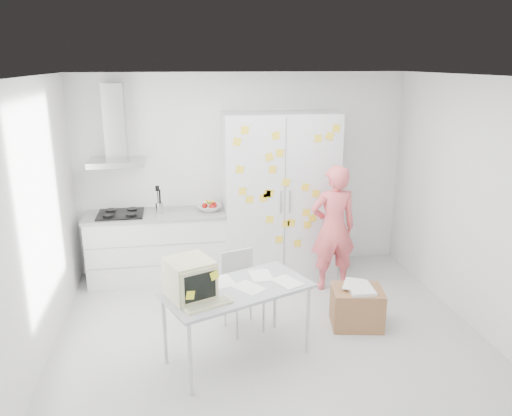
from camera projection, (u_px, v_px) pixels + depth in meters
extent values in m
cube|color=silver|center=(269.00, 336.00, 5.38)|extent=(4.50, 4.00, 0.02)
cube|color=white|center=(243.00, 173.00, 6.88)|extent=(4.50, 0.02, 2.70)
cube|color=white|center=(34.00, 227.00, 4.64)|extent=(0.02, 4.00, 2.70)
cube|color=white|center=(476.00, 205.00, 5.34)|extent=(0.02, 4.00, 2.70)
cube|color=white|center=(272.00, 76.00, 4.61)|extent=(4.50, 4.00, 0.02)
cube|color=white|center=(158.00, 247.00, 6.67)|extent=(1.80, 0.60, 0.88)
cube|color=gray|center=(157.00, 245.00, 6.35)|extent=(1.76, 0.01, 0.01)
cube|color=gray|center=(158.00, 266.00, 6.43)|extent=(1.76, 0.01, 0.01)
cube|color=#9E9E99|center=(156.00, 214.00, 6.54)|extent=(1.84, 0.63, 0.04)
cube|color=black|center=(121.00, 214.00, 6.47)|extent=(0.58, 0.50, 0.03)
cylinder|color=black|center=(108.00, 215.00, 6.32)|extent=(0.14, 0.14, 0.02)
cylinder|color=black|center=(131.00, 214.00, 6.37)|extent=(0.14, 0.14, 0.02)
cylinder|color=black|center=(110.00, 210.00, 6.55)|extent=(0.14, 0.14, 0.02)
cylinder|color=black|center=(132.00, 209.00, 6.59)|extent=(0.14, 0.14, 0.02)
cylinder|color=silver|center=(160.00, 208.00, 6.53)|extent=(0.10, 0.10, 0.14)
cylinder|color=black|center=(158.00, 200.00, 6.50)|extent=(0.01, 0.01, 0.30)
cylinder|color=black|center=(160.00, 201.00, 6.49)|extent=(0.01, 0.01, 0.30)
cylinder|color=black|center=(160.00, 200.00, 6.52)|extent=(0.01, 0.01, 0.30)
cube|color=black|center=(157.00, 188.00, 6.46)|extent=(0.05, 0.01, 0.07)
imported|color=white|center=(209.00, 208.00, 6.63)|extent=(0.31, 0.31, 0.08)
sphere|color=#B2140F|center=(205.00, 206.00, 6.64)|extent=(0.08, 0.08, 0.08)
sphere|color=#B2140F|center=(212.00, 207.00, 6.58)|extent=(0.08, 0.08, 0.08)
sphere|color=#B2140F|center=(214.00, 205.00, 6.68)|extent=(0.08, 0.08, 0.08)
cylinder|color=yellow|center=(207.00, 202.00, 6.63)|extent=(0.09, 0.17, 0.10)
cylinder|color=yellow|center=(209.00, 202.00, 6.63)|extent=(0.04, 0.17, 0.10)
cylinder|color=yellow|center=(211.00, 202.00, 6.64)|extent=(0.08, 0.17, 0.10)
cube|color=silver|center=(117.00, 162.00, 6.32)|extent=(0.70, 0.48, 0.07)
cube|color=silver|center=(115.00, 122.00, 6.29)|extent=(0.26, 0.24, 0.95)
cube|color=silver|center=(280.00, 195.00, 6.72)|extent=(1.50, 0.65, 2.20)
cube|color=slate|center=(285.00, 202.00, 6.41)|extent=(0.01, 0.01, 2.16)
cube|color=silver|center=(280.00, 202.00, 6.39)|extent=(0.02, 0.02, 0.30)
cube|color=silver|center=(290.00, 202.00, 6.41)|extent=(0.02, 0.02, 0.30)
cube|color=yellow|center=(318.00, 138.00, 6.24)|extent=(0.10, 0.00, 0.10)
cube|color=yellow|center=(330.00, 136.00, 6.26)|extent=(0.12, 0.00, 0.12)
cube|color=yellow|center=(335.00, 203.00, 6.52)|extent=(0.12, 0.00, 0.12)
cube|color=yellow|center=(267.00, 194.00, 6.34)|extent=(0.10, 0.00, 0.10)
cube|color=yellow|center=(286.00, 182.00, 6.33)|extent=(0.12, 0.00, 0.12)
cube|color=yellow|center=(313.00, 218.00, 6.53)|extent=(0.12, 0.00, 0.12)
cube|color=yellow|center=(270.00, 220.00, 6.44)|extent=(0.10, 0.00, 0.10)
cube|color=yellow|center=(276.00, 136.00, 6.14)|extent=(0.12, 0.00, 0.12)
cube|color=yellow|center=(291.00, 223.00, 6.50)|extent=(0.12, 0.00, 0.12)
cube|color=yellow|center=(316.00, 193.00, 6.44)|extent=(0.12, 0.00, 0.12)
cube|color=yellow|center=(306.00, 212.00, 6.50)|extent=(0.10, 0.00, 0.10)
cube|color=yellow|center=(269.00, 157.00, 6.21)|extent=(0.12, 0.00, 0.12)
cube|color=yellow|center=(250.00, 200.00, 6.32)|extent=(0.10, 0.00, 0.10)
cube|color=yellow|center=(242.00, 191.00, 6.27)|extent=(0.10, 0.00, 0.10)
cube|color=yellow|center=(237.00, 142.00, 6.09)|extent=(0.11, 0.00, 0.11)
cube|color=yellow|center=(279.00, 239.00, 6.54)|extent=(0.10, 0.00, 0.10)
cube|color=yellow|center=(270.00, 193.00, 6.34)|extent=(0.11, 0.00, 0.11)
cube|color=yellow|center=(324.00, 236.00, 6.63)|extent=(0.11, 0.00, 0.11)
cube|color=yellow|center=(336.00, 128.00, 6.24)|extent=(0.10, 0.00, 0.10)
cube|color=yellow|center=(273.00, 170.00, 6.26)|extent=(0.10, 0.00, 0.10)
cube|color=yellow|center=(263.00, 198.00, 6.34)|extent=(0.11, 0.00, 0.11)
cube|color=yellow|center=(297.00, 243.00, 6.60)|extent=(0.10, 0.00, 0.10)
cube|color=yellow|center=(245.00, 130.00, 6.06)|extent=(0.10, 0.00, 0.10)
cube|color=yellow|center=(240.00, 170.00, 6.19)|extent=(0.12, 0.00, 0.12)
cube|color=yellow|center=(307.00, 225.00, 6.55)|extent=(0.11, 0.00, 0.11)
cube|color=yellow|center=(280.00, 153.00, 6.21)|extent=(0.11, 0.00, 0.11)
cube|color=yellow|center=(305.00, 187.00, 6.40)|extent=(0.11, 0.00, 0.11)
cube|color=yellow|center=(286.00, 224.00, 6.49)|extent=(0.11, 0.00, 0.11)
imported|color=#F55F66|center=(333.00, 228.00, 6.28)|extent=(0.61, 0.41, 1.63)
cube|color=#B0B3BB|center=(237.00, 289.00, 4.76)|extent=(1.56, 1.19, 0.03)
cylinder|color=silver|center=(190.00, 359.00, 4.31)|extent=(0.05, 0.05, 0.72)
cylinder|color=silver|center=(308.00, 320.00, 4.96)|extent=(0.05, 0.05, 0.72)
cylinder|color=silver|center=(165.00, 330.00, 4.78)|extent=(0.05, 0.05, 0.72)
cylinder|color=silver|center=(275.00, 297.00, 5.43)|extent=(0.05, 0.05, 0.72)
cube|color=beige|center=(190.00, 278.00, 4.54)|extent=(0.51, 0.52, 0.36)
cube|color=beige|center=(200.00, 287.00, 4.37)|extent=(0.34, 0.16, 0.32)
cube|color=black|center=(200.00, 287.00, 4.36)|extent=(0.28, 0.12, 0.25)
cube|color=#FBFF2E|center=(190.00, 295.00, 4.32)|extent=(0.09, 0.04, 0.09)
cube|color=#FBFF2E|center=(215.00, 275.00, 4.41)|extent=(0.09, 0.04, 0.09)
cube|color=beige|center=(208.00, 305.00, 4.41)|extent=(0.46, 0.31, 0.03)
cube|color=#9C9A7D|center=(208.00, 303.00, 4.40)|extent=(0.41, 0.26, 0.01)
cube|color=white|center=(249.00, 287.00, 4.77)|extent=(0.35, 0.36, 0.00)
cube|color=white|center=(261.00, 275.00, 5.03)|extent=(0.22, 0.31, 0.00)
cube|color=white|center=(287.00, 282.00, 4.88)|extent=(0.33, 0.36, 0.00)
cube|color=white|center=(222.00, 281.00, 4.90)|extent=(0.28, 0.34, 0.00)
cube|color=#BBBBB9|center=(244.00, 294.00, 5.38)|extent=(0.49, 0.49, 0.04)
cube|color=#BBBBB9|center=(237.00, 268.00, 5.47)|extent=(0.36, 0.14, 0.43)
cylinder|color=#B7B6BB|center=(237.00, 322.00, 5.24)|extent=(0.03, 0.03, 0.40)
cylinder|color=#B7B6BB|center=(264.00, 316.00, 5.38)|extent=(0.03, 0.03, 0.40)
cylinder|color=#B7B6BB|center=(225.00, 309.00, 5.51)|extent=(0.03, 0.03, 0.40)
cylinder|color=#B7B6BB|center=(251.00, 303.00, 5.65)|extent=(0.03, 0.03, 0.40)
cube|color=#9C6B43|center=(357.00, 307.00, 5.52)|extent=(0.62, 0.53, 0.44)
cube|color=white|center=(360.00, 289.00, 5.43)|extent=(0.28, 0.37, 0.04)
cube|color=white|center=(354.00, 284.00, 5.49)|extent=(0.35, 0.39, 0.00)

